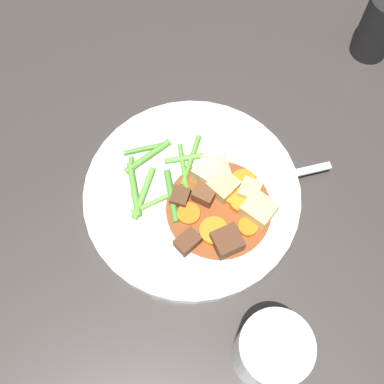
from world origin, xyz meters
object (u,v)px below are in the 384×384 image
at_px(meat_chunk_1, 188,242).
at_px(meat_chunk_3, 227,241).
at_px(carrot_slice_1, 248,227).
at_px(pepper_mill, 379,26).
at_px(carrot_slice_0, 243,183).
at_px(meat_chunk_2, 180,198).
at_px(dinner_plate, 192,194).
at_px(potato_chunk_0, 223,187).
at_px(potato_chunk_2, 219,174).
at_px(water_glass, 270,352).
at_px(carrot_slice_2, 234,193).
at_px(fork, 263,181).
at_px(carrot_slice_5, 189,214).
at_px(potato_chunk_1, 206,172).
at_px(carrot_slice_4, 240,203).
at_px(meat_chunk_0, 205,194).
at_px(potato_chunk_3, 259,210).
at_px(carrot_slice_3, 214,231).
at_px(potato_chunk_4, 249,191).

bearing_deg(meat_chunk_1, meat_chunk_3, 53.63).
bearing_deg(carrot_slice_1, pepper_mill, 110.13).
xyz_separation_m(carrot_slice_0, meat_chunk_2, (-0.03, -0.08, 0.00)).
relative_size(dinner_plate, potato_chunk_0, 8.72).
bearing_deg(meat_chunk_3, carrot_slice_0, 128.25).
height_order(carrot_slice_0, meat_chunk_1, meat_chunk_1).
height_order(potato_chunk_0, potato_chunk_2, potato_chunk_2).
height_order(water_glass, pepper_mill, same).
bearing_deg(carrot_slice_2, pepper_mill, 103.24).
bearing_deg(fork, carrot_slice_5, -99.56).
height_order(carrot_slice_0, carrot_slice_5, carrot_slice_0).
bearing_deg(potato_chunk_1, dinner_plate, -73.02).
bearing_deg(carrot_slice_4, carrot_slice_1, -20.27).
distance_m(carrot_slice_0, potato_chunk_0, 0.03).
height_order(potato_chunk_1, meat_chunk_1, potato_chunk_1).
relative_size(meat_chunk_0, fork, 0.16).
bearing_deg(carrot_slice_4, fork, 100.59).
relative_size(meat_chunk_1, pepper_mill, 0.29).
xyz_separation_m(dinner_plate, potato_chunk_1, (-0.01, 0.03, 0.02)).
height_order(carrot_slice_4, potato_chunk_2, potato_chunk_2).
height_order(potato_chunk_3, water_glass, water_glass).
bearing_deg(meat_chunk_2, potato_chunk_2, 87.29).
relative_size(water_glass, pepper_mill, 1.01).
xyz_separation_m(carrot_slice_5, pepper_mill, (-0.06, 0.38, 0.03)).
distance_m(carrot_slice_1, potato_chunk_2, 0.08).
distance_m(potato_chunk_0, water_glass, 0.21).
bearing_deg(potato_chunk_2, carrot_slice_3, -41.54).
bearing_deg(water_glass, potato_chunk_1, 160.44).
bearing_deg(fork, meat_chunk_2, -111.62).
relative_size(carrot_slice_5, fork, 0.17).
relative_size(potato_chunk_3, meat_chunk_2, 1.57).
bearing_deg(pepper_mill, carrot_slice_3, -74.63).
xyz_separation_m(potato_chunk_1, pepper_mill, (-0.03, 0.33, 0.02)).
bearing_deg(fork, potato_chunk_1, -131.50).
xyz_separation_m(potato_chunk_1, meat_chunk_0, (0.02, -0.02, -0.00)).
height_order(carrot_slice_5, potato_chunk_2, potato_chunk_2).
xyz_separation_m(fork, water_glass, (0.17, -0.14, 0.04)).
relative_size(potato_chunk_4, meat_chunk_1, 0.91).
relative_size(carrot_slice_1, meat_chunk_2, 1.05).
distance_m(dinner_plate, fork, 0.09).
relative_size(carrot_slice_0, potato_chunk_2, 1.05).
bearing_deg(fork, carrot_slice_4, -79.41).
xyz_separation_m(potato_chunk_3, meat_chunk_2, (-0.07, -0.07, -0.00)).
xyz_separation_m(carrot_slice_4, meat_chunk_1, (0.00, -0.08, 0.00)).
height_order(carrot_slice_0, meat_chunk_0, meat_chunk_0).
xyz_separation_m(dinner_plate, water_glass, (0.21, -0.05, 0.04)).
bearing_deg(potato_chunk_1, meat_chunk_3, -20.91).
relative_size(dinner_plate, potato_chunk_3, 7.56).
relative_size(meat_chunk_0, meat_chunk_1, 0.91).
bearing_deg(potato_chunk_2, meat_chunk_1, -59.41).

